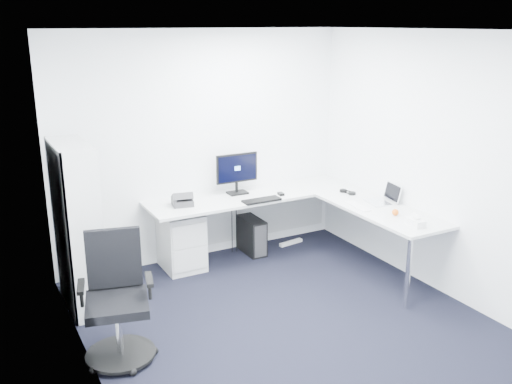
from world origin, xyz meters
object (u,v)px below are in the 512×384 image
l_desk (272,233)px  monitor (237,173)px  task_chair (117,301)px  bookshelf (77,227)px  laptop (378,194)px

l_desk → monitor: bearing=115.2°
task_chair → bookshelf: bearing=106.9°
l_desk → bookshelf: size_ratio=1.61×
bookshelf → task_chair: size_ratio=1.53×
laptop → bookshelf: bearing=177.8°
monitor → laptop: (1.24, -1.09, -0.14)m
l_desk → task_chair: task_chair is taller
l_desk → bookshelf: bearing=178.7°
l_desk → bookshelf: 2.22m
l_desk → task_chair: 2.39m
l_desk → laptop: laptop is taller
bookshelf → monitor: bookshelf is taller
laptop → l_desk: bearing=158.2°
bookshelf → laptop: (3.20, -0.68, 0.06)m
monitor → laptop: monitor is taller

